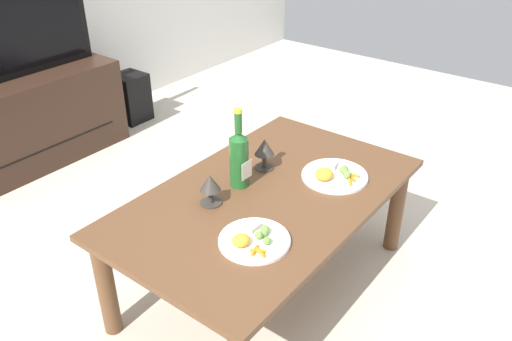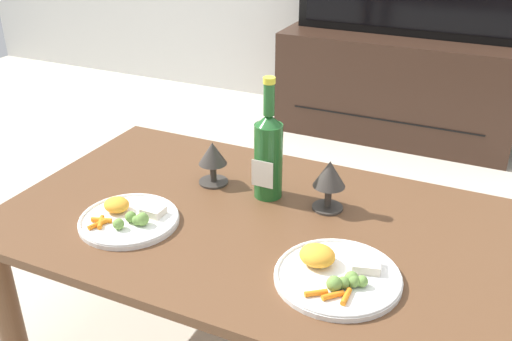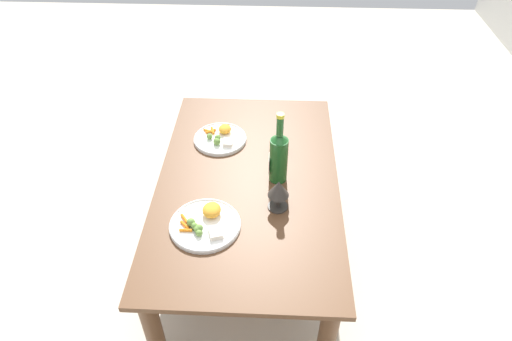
# 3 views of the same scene
# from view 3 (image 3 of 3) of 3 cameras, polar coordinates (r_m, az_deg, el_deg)

# --- Properties ---
(ground_plane) EXTENTS (6.40, 6.40, 0.00)m
(ground_plane) POSITION_cam_3_polar(r_m,az_deg,el_deg) (2.31, -0.88, -9.94)
(ground_plane) COLOR beige
(dining_table) EXTENTS (1.30, 0.79, 0.48)m
(dining_table) POSITION_cam_3_polar(r_m,az_deg,el_deg) (2.01, -1.00, -2.74)
(dining_table) COLOR brown
(dining_table) RESTS_ON ground_plane
(wine_bottle) EXTENTS (0.08, 0.08, 0.34)m
(wine_bottle) POSITION_cam_3_polar(r_m,az_deg,el_deg) (1.88, 2.89, 1.95)
(wine_bottle) COLOR #1E5923
(wine_bottle) RESTS_ON dining_table
(goblet_left) EXTENTS (0.08, 0.08, 0.13)m
(goblet_left) POSITION_cam_3_polar(r_m,az_deg,el_deg) (2.05, 2.94, 3.97)
(goblet_left) COLOR #38332D
(goblet_left) RESTS_ON dining_table
(goblet_right) EXTENTS (0.09, 0.09, 0.14)m
(goblet_right) POSITION_cam_3_polar(r_m,az_deg,el_deg) (1.78, 2.86, -2.50)
(goblet_right) COLOR #38332D
(goblet_right) RESTS_ON dining_table
(dinner_plate_left) EXTENTS (0.25, 0.25, 0.05)m
(dinner_plate_left) POSITION_cam_3_polar(r_m,az_deg,el_deg) (2.18, -4.54, 4.15)
(dinner_plate_left) COLOR white
(dinner_plate_left) RESTS_ON dining_table
(dinner_plate_right) EXTENTS (0.28, 0.28, 0.06)m
(dinner_plate_right) POSITION_cam_3_polar(r_m,az_deg,el_deg) (1.77, -6.42, -6.63)
(dinner_plate_right) COLOR white
(dinner_plate_right) RESTS_ON dining_table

